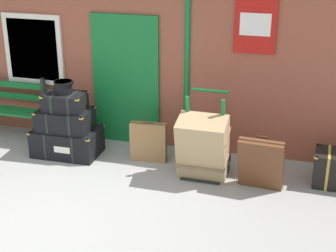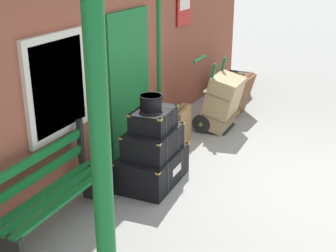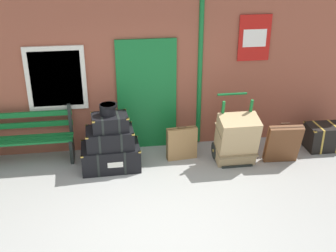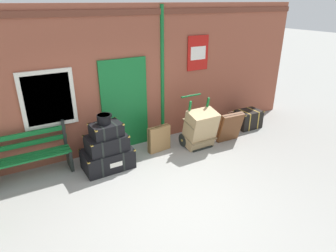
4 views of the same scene
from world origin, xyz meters
name	(u,v)px [view 4 (image 4 of 4)]	position (x,y,z in m)	size (l,w,h in m)	color
ground_plane	(175,203)	(0.00, 0.00, 0.00)	(60.00, 60.00, 0.00)	gray
brick_facade	(115,80)	(-0.01, 2.60, 1.60)	(10.40, 0.35, 3.20)	brown
platform_bench	(28,157)	(-2.05, 2.16, 0.44)	(1.60, 0.43, 1.01)	#146B2D
steamer_trunk_base	(108,159)	(-0.60, 1.70, 0.21)	(1.03, 0.68, 0.43)	black
steamer_trunk_middle	(107,143)	(-0.59, 1.69, 0.58)	(0.83, 0.57, 0.33)	black
steamer_trunk_top	(106,130)	(-0.58, 1.69, 0.87)	(0.64, 0.49, 0.27)	black
round_hatbox	(104,119)	(-0.60, 1.71, 1.11)	(0.30, 0.29, 0.19)	black
porters_trolley	(196,134)	(1.61, 1.67, 0.27)	(0.71, 0.60, 1.20)	black
large_brown_trunk	(200,129)	(1.61, 1.50, 0.48)	(0.70, 0.63, 0.96)	tan
suitcase_beige	(230,127)	(2.43, 1.39, 0.38)	(0.63, 0.36, 0.78)	brown
suitcase_brown	(159,139)	(0.69, 1.84, 0.30)	(0.56, 0.20, 0.64)	olive
corner_trunk	(248,119)	(3.46, 1.82, 0.24)	(0.70, 0.50, 0.49)	black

